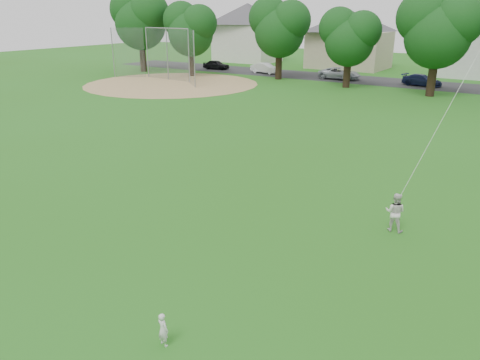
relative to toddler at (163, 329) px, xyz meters
The scene contains 8 objects.
ground 3.10m from the toddler, 108.00° to the left, with size 160.00×160.00×0.00m, color #276116.
street 44.93m from the toddler, 91.21° to the left, with size 90.00×7.00×0.01m, color #2D2D30.
dirt_infield 41.02m from the toddler, 131.07° to the left, with size 18.00×18.00×0.02m, color #9E7F51.
toddler is the anchor object (origin of this frame).
older_boy 9.24m from the toddler, 73.46° to the left, with size 0.67×0.53×1.39m, color silver.
kite 11.66m from the toddler, 69.98° to the left, with size 1.64×1.95×8.02m.
baseball_backstop 44.02m from the toddler, 132.13° to the left, with size 12.44×3.13×5.46m.
parked_cars 44.19m from the toddler, 96.30° to the left, with size 54.55×2.33×1.28m.
Camera 1 is at (7.26, -9.29, 7.21)m, focal length 35.00 mm.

